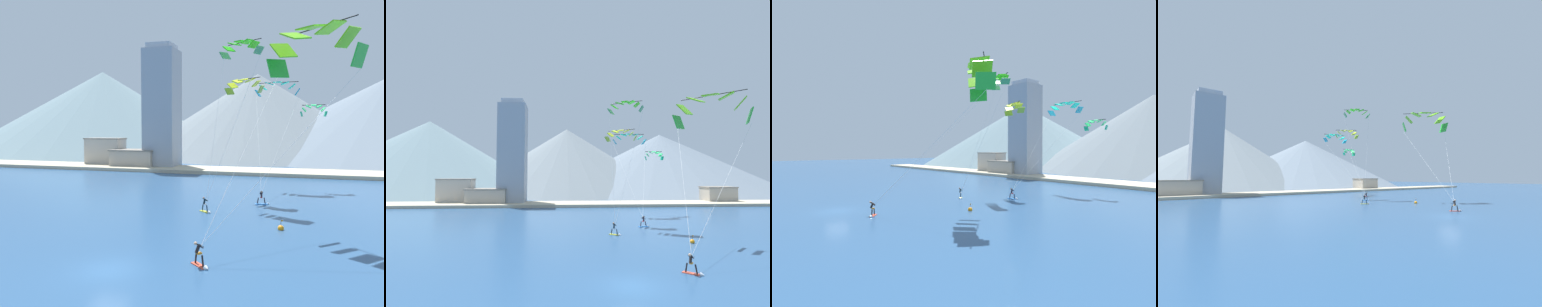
{
  "view_description": "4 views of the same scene",
  "coord_description": "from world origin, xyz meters",
  "views": [
    {
      "loc": [
        11.73,
        -21.09,
        9.19
      ],
      "look_at": [
        0.05,
        19.18,
        6.27
      ],
      "focal_mm": 35.0,
      "sensor_mm": 36.0,
      "label": 1
    },
    {
      "loc": [
        -5.21,
        -22.03,
        8.22
      ],
      "look_at": [
        -3.16,
        14.4,
        10.59
      ],
      "focal_mm": 28.0,
      "sensor_mm": 36.0,
      "label": 2
    },
    {
      "loc": [
        38.46,
        -10.98,
        7.54
      ],
      "look_at": [
        3.36,
        17.41,
        7.0
      ],
      "focal_mm": 28.0,
      "sensor_mm": 36.0,
      "label": 3
    },
    {
      "loc": [
        -29.54,
        -17.74,
        4.83
      ],
      "look_at": [
        -2.06,
        17.2,
        9.0
      ],
      "focal_mm": 24.0,
      "sensor_mm": 36.0,
      "label": 4
    }
  ],
  "objects": [
    {
      "name": "kitesurfer_near_trail",
      "position": [
        5.55,
        2.2,
        0.55
      ],
      "size": [
        1.58,
        1.44,
        1.78
      ],
      "color": "#E54C33",
      "rests_on": "ground"
    },
    {
      "name": "mountain_peak_east_shoulder",
      "position": [
        -61.62,
        108.75,
        15.18
      ],
      "size": [
        101.57,
        101.57,
        30.37
      ],
      "color": "slate",
      "rests_on": "ground"
    },
    {
      "name": "race_marker_buoy",
      "position": [
        10.2,
        12.86,
        0.16
      ],
      "size": [
        0.56,
        0.56,
        1.02
      ],
      "color": "orange",
      "rests_on": "ground"
    },
    {
      "name": "shore_building_quay_east",
      "position": [
        -32.68,
        58.24,
        3.37
      ],
      "size": [
        9.11,
        4.67,
        6.72
      ],
      "color": "#B7AD9E",
      "rests_on": "ground"
    },
    {
      "name": "parafoil_kite_distant_high_outer",
      "position": [
        13.54,
        37.4,
        11.91
      ],
      "size": [
        3.9,
        1.25,
        1.83
      ],
      "color": "#14B77E"
    },
    {
      "name": "kitesurfer_near_lead",
      "position": [
        2.03,
        17.79,
        0.51
      ],
      "size": [
        1.6,
        1.41,
        1.74
      ],
      "color": "yellow",
      "rests_on": "ground"
    },
    {
      "name": "parafoil_kite_near_trail",
      "position": [
        12.61,
        12.17,
        16.15
      ],
      "size": [
        11.19,
        13.22,
        16.38
      ],
      "color": "green"
    },
    {
      "name": "ground_plane",
      "position": [
        0.0,
        0.0,
        0.0
      ],
      "size": [
        400.0,
        400.0,
        0.0
      ],
      "primitive_type": "plane",
      "color": "navy"
    },
    {
      "name": "shoreline_strip",
      "position": [
        0.0,
        54.31,
        0.35
      ],
      "size": [
        180.0,
        10.0,
        0.7
      ],
      "primitive_type": "cube",
      "color": "#BCAD8E",
      "rests_on": "ground"
    },
    {
      "name": "kitesurfer_mid_center",
      "position": [
        7.59,
        23.71,
        0.53
      ],
      "size": [
        1.78,
        0.74,
        1.75
      ],
      "color": "#337FDB",
      "rests_on": "ground"
    },
    {
      "name": "parafoil_kite_distant_low_drift",
      "position": [
        4.72,
        27.04,
        14.7
      ],
      "size": [
        5.28,
        3.26,
        2.07
      ],
      "color": "#7CAA2D"
    },
    {
      "name": "mountain_peak_central_summit",
      "position": [
        -2.78,
        111.32,
        13.85
      ],
      "size": [
        88.66,
        88.66,
        27.69
      ],
      "color": "slate",
      "rests_on": "ground"
    },
    {
      "name": "parafoil_kite_mid_center",
      "position": [
        8.3,
        36.44,
        15.14
      ],
      "size": [
        6.64,
        13.68,
        14.7
      ],
      "color": "#1A95B5"
    },
    {
      "name": "highrise_tower",
      "position": [
        -17.99,
        57.55,
        13.52
      ],
      "size": [
        7.0,
        7.0,
        27.46
      ],
      "color": "#999EA8",
      "rests_on": "ground"
    },
    {
      "name": "shore_building_harbour_front",
      "position": [
        -23.97,
        55.96,
        2.13
      ],
      "size": [
        10.32,
        6.29,
        4.24
      ],
      "color": "#A89E8E",
      "rests_on": "ground"
    },
    {
      "name": "parafoil_kite_near_lead",
      "position": [
        4.79,
        23.61,
        18.59
      ],
      "size": [
        5.59,
        7.5,
        18.12
      ],
      "color": "#368D51"
    }
  ]
}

